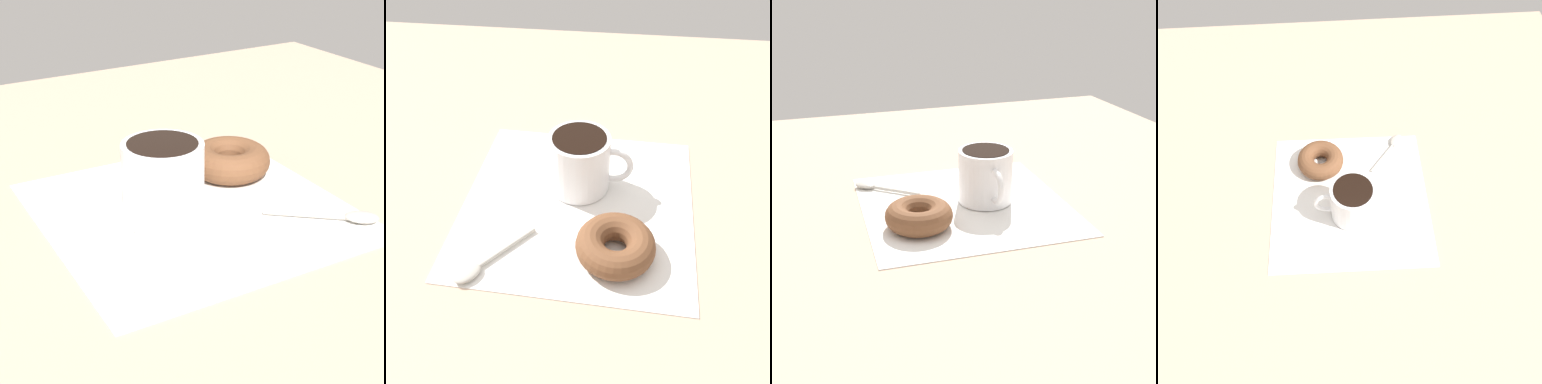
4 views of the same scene
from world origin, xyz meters
TOP-DOWN VIEW (x-y plane):
  - ground_plane at (0.00, 0.00)cm, footprint 120.00×120.00cm
  - napkin at (-0.96, 1.78)cm, footprint 32.52×32.52cm
  - coffee_cup at (-4.58, 1.72)cm, footprint 8.56×11.85cm
  - donut at (7.70, 7.44)cm, footprint 9.85×9.85cm
  - spoon at (11.79, -8.80)cm, footprint 10.34×8.83cm

SIDE VIEW (x-z plane):
  - ground_plane at x=0.00cm, z-range -2.00..0.00cm
  - napkin at x=-0.96cm, z-range 0.00..0.30cm
  - spoon at x=11.79cm, z-range 0.25..1.15cm
  - donut at x=7.70cm, z-range 0.30..3.87cm
  - coffee_cup at x=-4.58cm, z-range 0.44..8.99cm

